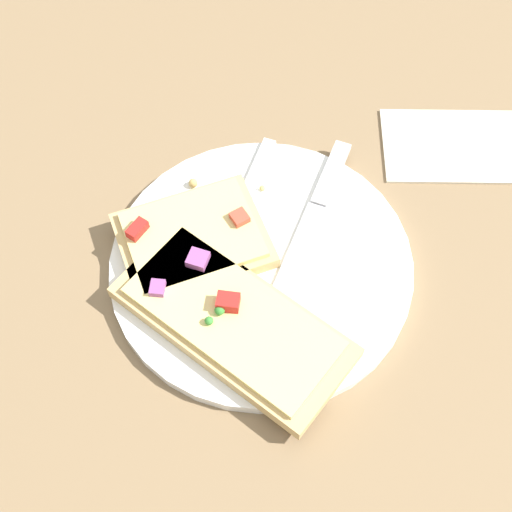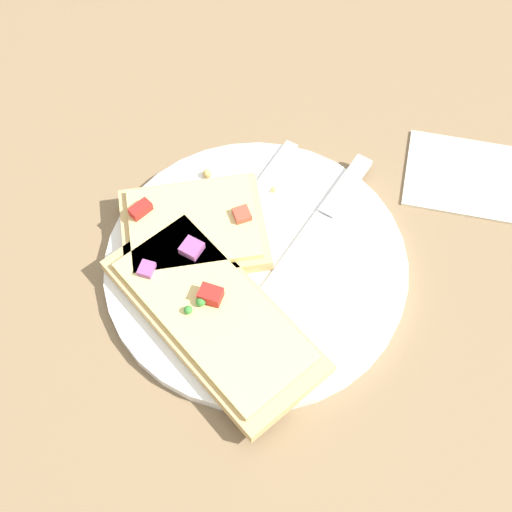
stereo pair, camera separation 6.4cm
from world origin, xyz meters
The scene contains 8 objects.
ground_plane centered at (0.00, 0.00, 0.00)m, with size 4.00×4.00×0.00m, color #7F6647.
plate centered at (0.00, 0.00, 0.01)m, with size 0.28×0.28×0.01m.
fork centered at (-0.03, 0.03, 0.01)m, with size 0.08×0.20×0.01m.
knife centered at (0.05, 0.05, 0.01)m, with size 0.09×0.20×0.01m.
pizza_slice_main centered at (-0.02, -0.06, 0.02)m, with size 0.22×0.20×0.03m.
pizza_slice_corner centered at (-0.06, 0.02, 0.02)m, with size 0.16×0.14×0.03m.
crumb_scatter centered at (-0.02, 0.02, 0.02)m, with size 0.09×0.15×0.01m.
napkin centered at (0.20, 0.15, 0.00)m, with size 0.16×0.09×0.01m.
Camera 1 is at (0.00, -0.32, 0.57)m, focal length 50.00 mm.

